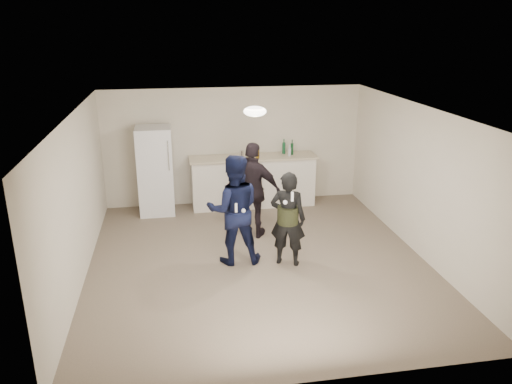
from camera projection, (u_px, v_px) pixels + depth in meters
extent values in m
plane|color=#6B5B4C|center=(258.00, 261.00, 8.30)|extent=(6.00, 6.00, 0.00)
plane|color=silver|center=(258.00, 111.00, 7.49)|extent=(6.00, 6.00, 0.00)
plane|color=beige|center=(234.00, 146.00, 10.69)|extent=(6.00, 0.00, 6.00)
plane|color=beige|center=(309.00, 282.00, 5.10)|extent=(6.00, 0.00, 6.00)
plane|color=beige|center=(77.00, 200.00, 7.45)|extent=(0.00, 6.00, 6.00)
plane|color=beige|center=(420.00, 181.00, 8.34)|extent=(0.00, 6.00, 6.00)
cube|color=white|center=(253.00, 182.00, 10.68)|extent=(2.60, 0.56, 1.05)
cube|color=beige|center=(253.00, 157.00, 10.50)|extent=(2.68, 0.64, 0.04)
cube|color=white|center=(155.00, 171.00, 10.17)|extent=(0.70, 0.70, 1.80)
cylinder|color=silver|center=(168.00, 156.00, 9.74)|extent=(0.02, 0.02, 0.60)
ellipsoid|color=white|center=(255.00, 111.00, 7.79)|extent=(0.36, 0.36, 0.16)
cylinder|color=silver|center=(242.00, 154.00, 10.33)|extent=(0.08, 0.08, 0.17)
imported|color=#101843|center=(234.00, 210.00, 8.02)|extent=(0.92, 0.73, 1.82)
imported|color=black|center=(288.00, 219.00, 7.99)|extent=(0.67, 0.57, 1.57)
cylinder|color=#2D3618|center=(288.00, 215.00, 7.96)|extent=(0.34, 0.34, 0.28)
imported|color=black|center=(253.00, 191.00, 9.01)|extent=(1.12, 0.88, 1.77)
cube|color=white|center=(236.00, 208.00, 7.72)|extent=(0.04, 0.04, 0.15)
sphere|color=white|center=(243.00, 211.00, 7.79)|extent=(0.07, 0.07, 0.07)
cube|color=white|center=(292.00, 197.00, 7.60)|extent=(0.04, 0.04, 0.15)
sphere|color=white|center=(285.00, 202.00, 7.65)|extent=(0.07, 0.07, 0.07)
cylinder|color=#17512C|center=(284.00, 148.00, 10.69)|extent=(0.07, 0.07, 0.24)
cylinder|color=silver|center=(290.00, 152.00, 10.54)|extent=(0.07, 0.07, 0.17)
cylinder|color=#876013|center=(258.00, 153.00, 10.35)|extent=(0.08, 0.08, 0.20)
cylinder|color=#12401F|center=(292.00, 149.00, 10.61)|extent=(0.06, 0.06, 0.25)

